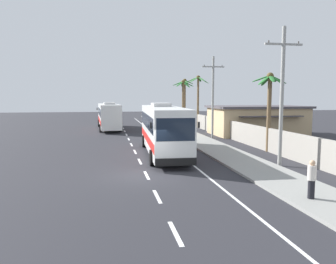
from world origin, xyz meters
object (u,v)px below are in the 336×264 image
(coach_bus_far_lane, at_px, (109,115))
(roadside_building, at_px, (257,120))
(utility_pole_nearest, at_px, (282,94))
(utility_pole_mid, at_px, (213,96))
(coach_bus_foreground, at_px, (163,128))
(palm_third, at_px, (183,96))
(palm_second, at_px, (185,95))
(palm_fourth, at_px, (198,91))
(motorcycle_beside_bus, at_px, (173,133))
(pedestrian_near_kerb, at_px, (312,178))
(palm_nearest, at_px, (270,97))

(coach_bus_far_lane, xyz_separation_m, roadside_building, (16.89, -9.45, -0.23))
(utility_pole_nearest, height_order, utility_pole_mid, utility_pole_nearest)
(coach_bus_foreground, height_order, palm_third, palm_third)
(coach_bus_far_lane, height_order, utility_pole_nearest, utility_pole_nearest)
(palm_second, xyz_separation_m, palm_fourth, (1.25, -2.98, 0.48))
(coach_bus_far_lane, xyz_separation_m, motorcycle_beside_bus, (6.42, -12.08, -1.27))
(motorcycle_beside_bus, distance_m, palm_third, 11.50)
(motorcycle_beside_bus, relative_size, utility_pole_nearest, 0.23)
(coach_bus_foreground, bearing_deg, pedestrian_near_kerb, -71.60)
(pedestrian_near_kerb, distance_m, palm_fourth, 33.98)
(coach_bus_far_lane, relative_size, palm_nearest, 1.97)
(palm_nearest, relative_size, palm_second, 0.89)
(motorcycle_beside_bus, height_order, palm_third, palm_third)
(roadside_building, bearing_deg, palm_fourth, 113.87)
(coach_bus_foreground, xyz_separation_m, roadside_building, (12.86, 10.98, -0.34))
(utility_pole_mid, height_order, roadside_building, utility_pole_mid)
(pedestrian_near_kerb, distance_m, palm_second, 36.74)
(motorcycle_beside_bus, xyz_separation_m, palm_third, (3.44, 10.30, 3.79))
(palm_third, relative_size, palm_fourth, 0.90)
(utility_pole_mid, relative_size, palm_fourth, 1.16)
(palm_fourth, xyz_separation_m, roadside_building, (4.35, -9.83, -3.46))
(palm_second, xyz_separation_m, roadside_building, (5.60, -12.80, -2.97))
(motorcycle_beside_bus, relative_size, roadside_building, 0.18)
(utility_pole_mid, height_order, palm_second, utility_pole_mid)
(coach_bus_far_lane, distance_m, palm_second, 12.09)
(motorcycle_beside_bus, bearing_deg, palm_third, 71.53)
(utility_pole_nearest, distance_m, roadside_building, 18.05)
(utility_pole_nearest, bearing_deg, palm_nearest, 70.20)
(utility_pole_mid, relative_size, palm_second, 1.21)
(motorcycle_beside_bus, height_order, utility_pole_nearest, utility_pole_nearest)
(utility_pole_nearest, height_order, palm_fourth, utility_pole_nearest)
(roadside_building, bearing_deg, palm_third, 132.45)
(roadside_building, bearing_deg, palm_nearest, -110.95)
(utility_pole_mid, distance_m, palm_fourth, 12.17)
(utility_pole_mid, xyz_separation_m, palm_fourth, (1.72, 12.03, 0.63))
(coach_bus_far_lane, distance_m, motorcycle_beside_bus, 13.74)
(coach_bus_far_lane, bearing_deg, utility_pole_mid, -47.14)
(coach_bus_far_lane, xyz_separation_m, palm_second, (11.28, 3.35, 2.75))
(coach_bus_foreground, relative_size, coach_bus_far_lane, 1.00)
(coach_bus_far_lane, height_order, pedestrian_near_kerb, coach_bus_far_lane)
(motorcycle_beside_bus, height_order, pedestrian_near_kerb, pedestrian_near_kerb)
(coach_bus_foreground, bearing_deg, utility_pole_mid, 52.27)
(palm_third, bearing_deg, palm_fourth, 38.84)
(palm_fourth, height_order, roadside_building, palm_fourth)
(coach_bus_foreground, relative_size, palm_fourth, 1.68)
(pedestrian_near_kerb, xyz_separation_m, palm_third, (1.63, 31.30, 3.44))
(palm_fourth, bearing_deg, palm_third, -141.16)
(pedestrian_near_kerb, distance_m, utility_pole_nearest, 8.17)
(pedestrian_near_kerb, height_order, utility_pole_nearest, utility_pole_nearest)
(motorcycle_beside_bus, height_order, roadside_building, roadside_building)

